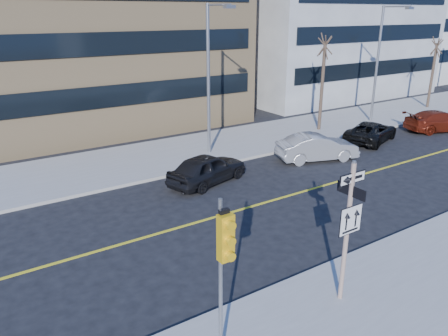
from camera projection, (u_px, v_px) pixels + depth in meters
ground at (281, 262)px, 14.28m from camera, size 120.00×120.00×0.00m
far_sidewalk at (360, 119)px, 33.02m from camera, size 66.00×6.00×0.15m
road_centerline at (402, 163)px, 23.65m from camera, size 40.00×0.14×0.01m
sign_pole at (348, 225)px, 11.48m from camera, size 0.92×0.92×4.06m
traffic_signal at (225, 251)px, 9.09m from camera, size 0.32×0.45×4.00m
parked_car_a at (207, 169)px, 20.65m from camera, size 2.78×4.54×1.44m
parked_car_b at (317, 147)px, 23.86m from camera, size 2.88×4.69×1.46m
parked_car_c at (371, 132)px, 27.35m from camera, size 3.46×5.00×1.27m
parked_car_d at (439, 121)px, 29.75m from camera, size 3.30×5.18×1.40m
streetlight_a at (211, 71)px, 23.20m from camera, size 0.55×2.25×8.00m
streetlight_b at (381, 57)px, 30.46m from camera, size 0.55×2.25×8.00m
street_tree_west at (325, 48)px, 28.04m from camera, size 1.80×1.80×6.35m
street_tree_east at (436, 48)px, 35.21m from camera, size 1.80×1.80×5.75m
building_grey_mid at (312, 14)px, 43.05m from camera, size 20.00×16.00×15.00m
building_grey_far at (414, 10)px, 56.14m from camera, size 18.00×18.00×16.00m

